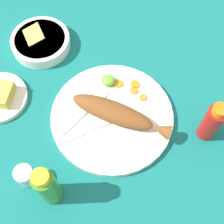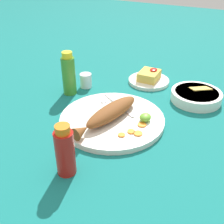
% 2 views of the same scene
% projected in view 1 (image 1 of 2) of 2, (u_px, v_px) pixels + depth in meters
% --- Properties ---
extents(ground_plane, '(4.00, 4.00, 0.00)m').
position_uv_depth(ground_plane, '(112.00, 118.00, 0.90)').
color(ground_plane, '#146B66').
extents(main_plate, '(0.35, 0.35, 0.02)m').
position_uv_depth(main_plate, '(112.00, 117.00, 0.89)').
color(main_plate, silver).
rests_on(main_plate, ground_plane).
extents(fried_fish, '(0.29, 0.11, 0.05)m').
position_uv_depth(fried_fish, '(117.00, 114.00, 0.86)').
color(fried_fish, brown).
rests_on(fried_fish, main_plate).
extents(fork_near, '(0.16, 0.11, 0.00)m').
position_uv_depth(fork_near, '(85.00, 131.00, 0.85)').
color(fork_near, silver).
rests_on(fork_near, main_plate).
extents(fork_far, '(0.12, 0.16, 0.00)m').
position_uv_depth(fork_far, '(80.00, 117.00, 0.87)').
color(fork_far, silver).
rests_on(fork_far, main_plate).
extents(carrot_slice_near, '(0.02, 0.02, 0.00)m').
position_uv_depth(carrot_slice_near, '(143.00, 98.00, 0.90)').
color(carrot_slice_near, orange).
rests_on(carrot_slice_near, main_plate).
extents(carrot_slice_mid, '(0.02, 0.02, 0.00)m').
position_uv_depth(carrot_slice_mid, '(134.00, 91.00, 0.91)').
color(carrot_slice_mid, orange).
rests_on(carrot_slice_mid, main_plate).
extents(carrot_slice_far, '(0.03, 0.03, 0.00)m').
position_uv_depth(carrot_slice_far, '(135.00, 84.00, 0.92)').
color(carrot_slice_far, orange).
rests_on(carrot_slice_far, main_plate).
extents(carrot_slice_extra, '(0.03, 0.03, 0.00)m').
position_uv_depth(carrot_slice_extra, '(117.00, 83.00, 0.93)').
color(carrot_slice_extra, orange).
rests_on(carrot_slice_extra, main_plate).
extents(lime_wedge_main, '(0.04, 0.04, 0.02)m').
position_uv_depth(lime_wedge_main, '(108.00, 80.00, 0.92)').
color(lime_wedge_main, '#6BB233').
rests_on(lime_wedge_main, main_plate).
extents(hot_sauce_bottle_red, '(0.05, 0.05, 0.15)m').
position_uv_depth(hot_sauce_bottle_red, '(212.00, 123.00, 0.81)').
color(hot_sauce_bottle_red, '#B21914').
rests_on(hot_sauce_bottle_red, ground_plane).
extents(hot_sauce_bottle_green, '(0.05, 0.05, 0.17)m').
position_uv_depth(hot_sauce_bottle_green, '(47.00, 187.00, 0.72)').
color(hot_sauce_bottle_green, '#3D8428').
rests_on(hot_sauce_bottle_green, ground_plane).
extents(salt_cup, '(0.05, 0.05, 0.06)m').
position_uv_depth(salt_cup, '(26.00, 176.00, 0.79)').
color(salt_cup, silver).
rests_on(salt_cup, ground_plane).
extents(guacamole_bowl, '(0.19, 0.19, 0.05)m').
position_uv_depth(guacamole_bowl, '(41.00, 42.00, 1.00)').
color(guacamole_bowl, white).
rests_on(guacamole_bowl, ground_plane).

